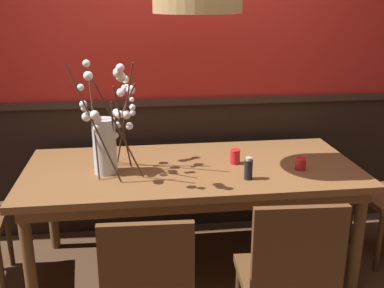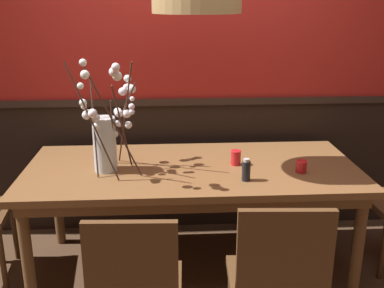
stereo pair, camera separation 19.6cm
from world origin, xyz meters
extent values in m
plane|color=#4C3321|center=(0.00, 0.00, 0.00)|extent=(24.00, 24.00, 0.00)
cube|color=black|center=(0.00, 0.68, 0.52)|extent=(5.70, 0.12, 1.03)
cube|color=#31241E|center=(0.00, 0.67, 1.05)|extent=(5.70, 0.14, 0.05)
cube|color=brown|center=(0.00, 0.00, 0.73)|extent=(2.17, 0.98, 0.04)
cube|color=brown|center=(0.00, 0.00, 0.67)|extent=(2.06, 0.88, 0.08)
cylinder|color=brown|center=(-1.00, -0.40, 0.36)|extent=(0.07, 0.07, 0.71)
cylinder|color=brown|center=(1.00, -0.40, 0.36)|extent=(0.07, 0.07, 0.71)
cylinder|color=brown|center=(-1.00, 0.40, 0.36)|extent=(0.07, 0.07, 0.71)
cylinder|color=brown|center=(1.00, 0.40, 0.36)|extent=(0.07, 0.07, 0.71)
cube|color=brown|center=(-0.33, -0.84, 0.44)|extent=(0.46, 0.40, 0.04)
cube|color=brown|center=(-0.34, -1.01, 0.68)|extent=(0.43, 0.06, 0.42)
cube|color=brown|center=(0.29, 0.86, 0.46)|extent=(0.45, 0.48, 0.04)
cube|color=brown|center=(0.27, 1.06, 0.71)|extent=(0.39, 0.07, 0.46)
cylinder|color=#492F1A|center=(0.49, 0.69, 0.22)|extent=(0.04, 0.04, 0.43)
cylinder|color=#492F1A|center=(0.14, 0.66, 0.22)|extent=(0.04, 0.04, 0.43)
cylinder|color=#492F1A|center=(0.45, 1.07, 0.22)|extent=(0.04, 0.04, 0.43)
cylinder|color=#492F1A|center=(0.10, 1.03, 0.22)|extent=(0.04, 0.04, 0.43)
cylinder|color=#492F1A|center=(1.26, -0.22, 0.22)|extent=(0.04, 0.04, 0.44)
cylinder|color=#492F1A|center=(1.24, 0.17, 0.22)|extent=(0.04, 0.04, 0.44)
cube|color=brown|center=(0.36, -0.85, 0.45)|extent=(0.48, 0.44, 0.04)
cube|color=brown|center=(0.35, -1.04, 0.70)|extent=(0.44, 0.06, 0.47)
cylinder|color=#492F1A|center=(-1.26, 0.19, 0.22)|extent=(0.04, 0.04, 0.44)
cylinder|color=#492F1A|center=(-1.23, -0.19, 0.22)|extent=(0.04, 0.04, 0.44)
cylinder|color=silver|center=(-0.55, -0.04, 0.93)|extent=(0.15, 0.15, 0.35)
cylinder|color=silver|center=(-0.55, -0.04, 0.80)|extent=(0.13, 0.13, 0.08)
cylinder|color=#472D23|center=(-0.44, -0.07, 1.05)|extent=(0.09, 0.23, 0.57)
sphere|color=white|center=(-0.37, -0.09, 1.18)|extent=(0.04, 0.04, 0.04)
sphere|color=white|center=(-0.40, -0.09, 1.07)|extent=(0.05, 0.05, 0.05)
sphere|color=white|center=(-0.37, -0.09, 1.15)|extent=(0.04, 0.04, 0.04)
cylinder|color=#472D23|center=(-0.42, 0.02, 1.11)|extent=(0.14, 0.25, 0.70)
sphere|color=white|center=(-0.37, 0.01, 1.21)|extent=(0.03, 0.03, 0.03)
sphere|color=white|center=(-0.38, 0.05, 1.27)|extent=(0.06, 0.06, 0.06)
sphere|color=white|center=(-0.41, 0.01, 1.12)|extent=(0.06, 0.06, 0.06)
cylinder|color=#472D23|center=(-0.48, 0.06, 1.04)|extent=(0.27, 0.12, 0.56)
sphere|color=white|center=(-0.40, 0.17, 1.26)|extent=(0.03, 0.03, 0.03)
sphere|color=white|center=(-0.48, 0.10, 1.11)|extent=(0.05, 0.05, 0.05)
sphere|color=white|center=(-0.44, 0.14, 1.23)|extent=(0.05, 0.05, 0.05)
sphere|color=white|center=(-0.42, 0.16, 1.26)|extent=(0.05, 0.05, 0.05)
sphere|color=white|center=(-0.47, 0.05, 1.03)|extent=(0.03, 0.03, 0.03)
sphere|color=white|center=(-0.41, 0.19, 1.31)|extent=(0.05, 0.05, 0.05)
cylinder|color=#472D23|center=(-0.61, -0.08, 1.06)|extent=(0.05, 0.19, 0.60)
sphere|color=white|center=(-0.64, -0.07, 1.14)|extent=(0.04, 0.04, 0.04)
sphere|color=white|center=(-0.66, -0.11, 1.22)|extent=(0.05, 0.05, 0.05)
sphere|color=white|center=(-0.65, -0.07, 1.13)|extent=(0.06, 0.06, 0.06)
sphere|color=white|center=(-0.66, -0.09, 1.19)|extent=(0.04, 0.04, 0.04)
sphere|color=white|center=(-0.67, -0.11, 1.32)|extent=(0.04, 0.04, 0.04)
sphere|color=white|center=(-0.59, -0.09, 1.06)|extent=(0.05, 0.05, 0.05)
cylinder|color=#472D23|center=(-0.47, -0.20, 1.12)|extent=(0.31, 0.12, 0.72)
sphere|color=white|center=(-0.43, -0.30, 1.40)|extent=(0.05, 0.05, 0.05)
sphere|color=white|center=(-0.43, -0.36, 1.46)|extent=(0.05, 0.05, 0.05)
sphere|color=white|center=(-0.44, -0.34, 1.43)|extent=(0.06, 0.06, 0.06)
cylinder|color=#472D23|center=(-0.50, -0.07, 0.99)|extent=(0.01, 0.08, 0.47)
sphere|color=white|center=(-0.47, -0.06, 1.08)|extent=(0.03, 0.03, 0.03)
sphere|color=white|center=(-0.49, -0.04, 1.00)|extent=(0.04, 0.04, 0.04)
sphere|color=white|center=(-0.45, -0.06, 1.14)|extent=(0.05, 0.05, 0.05)
cylinder|color=#472D23|center=(-0.60, -0.20, 1.12)|extent=(0.29, 0.05, 0.71)
sphere|color=white|center=(-0.60, -0.34, 1.48)|extent=(0.04, 0.04, 0.04)
sphere|color=white|center=(-0.59, -0.21, 1.18)|extent=(0.05, 0.05, 0.05)
sphere|color=white|center=(-0.57, -0.21, 1.15)|extent=(0.04, 0.04, 0.04)
sphere|color=white|center=(-0.59, -0.24, 1.18)|extent=(0.05, 0.05, 0.05)
sphere|color=white|center=(-0.60, -0.31, 1.42)|extent=(0.05, 0.05, 0.05)
cylinder|color=red|center=(0.29, 0.01, 0.81)|extent=(0.07, 0.07, 0.10)
torus|color=red|center=(0.29, 0.01, 0.85)|extent=(0.07, 0.07, 0.01)
cylinder|color=silver|center=(0.29, 0.01, 0.79)|extent=(0.05, 0.05, 0.05)
cylinder|color=red|center=(0.68, -0.15, 0.80)|extent=(0.07, 0.07, 0.08)
torus|color=red|center=(0.68, -0.15, 0.83)|extent=(0.07, 0.07, 0.01)
cylinder|color=silver|center=(0.68, -0.15, 0.78)|extent=(0.05, 0.05, 0.04)
cylinder|color=black|center=(0.31, -0.26, 0.82)|extent=(0.05, 0.05, 0.12)
cylinder|color=beige|center=(0.31, -0.26, 0.89)|extent=(0.04, 0.04, 0.02)
sphere|color=#F9EAB7|center=(0.02, -0.06, 1.80)|extent=(0.14, 0.14, 0.14)
camera|label=1|loc=(-0.36, -2.78, 1.81)|focal=42.54mm
camera|label=2|loc=(-0.17, -2.79, 1.81)|focal=42.54mm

